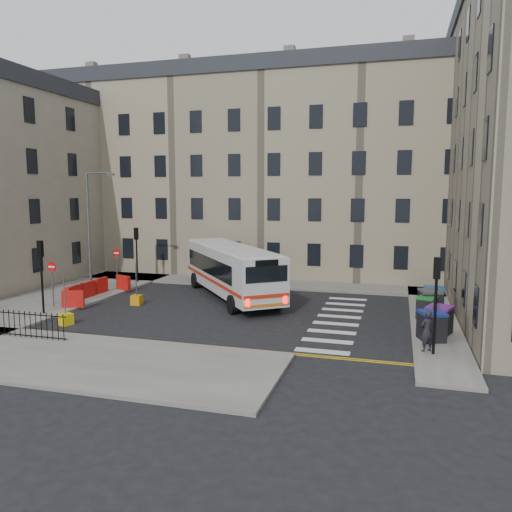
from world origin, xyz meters
The scene contains 22 objects.
ground centered at (0.00, 0.00, 0.00)m, with size 120.00×120.00×0.00m, color black.
pavement_north centered at (-6.00, 8.60, 0.07)m, with size 36.00×3.20×0.15m, color slate.
pavement_east centered at (9.00, 4.00, 0.07)m, with size 2.40×26.00×0.15m, color slate.
pavement_west centered at (-14.00, 1.00, 0.07)m, with size 6.00×22.00×0.15m, color slate.
pavement_sw centered at (-7.00, -10.00, 0.07)m, with size 20.00×6.00×0.15m, color slate.
terrace_north centered at (-7.00, 15.50, 8.62)m, with size 38.30×10.80×17.20m.
traffic_light_east centered at (8.60, -5.50, 2.87)m, with size 0.28×0.22×4.10m.
traffic_light_nw centered at (-12.00, 6.50, 2.87)m, with size 0.28×0.22×4.10m.
traffic_light_sw centered at (-12.00, -4.00, 2.87)m, with size 0.28×0.22×4.10m.
streetlamp centered at (-13.00, 2.00, 4.34)m, with size 0.50×0.22×8.14m.
no_entry_north centered at (-12.50, 4.50, 2.08)m, with size 0.60×0.08×3.00m.
no_entry_south centered at (-12.50, -2.50, 2.08)m, with size 0.60×0.08×3.00m.
roadworks_barriers centered at (-11.84, 0.50, 0.65)m, with size 1.66×6.26×1.00m.
bus centered at (-3.48, 3.59, 1.92)m, with size 9.62×11.39×3.33m.
wheelie_bin_a centered at (8.63, -3.43, 0.82)m, with size 1.39×1.49×1.33m.
wheelie_bin_b centered at (9.05, -2.20, 0.83)m, with size 1.43×1.52×1.35m.
wheelie_bin_c centered at (8.63, 0.78, 0.74)m, with size 1.23×1.31×1.17m.
wheelie_bin_d centered at (8.83, 1.62, 0.85)m, with size 1.35×1.48×1.40m.
wheelie_bin_e centered at (9.09, 2.66, 0.84)m, with size 1.10×1.26×1.37m.
pedestrian centered at (8.33, -5.21, 1.04)m, with size 0.65×0.43×1.78m, color black.
bollard_yellow centered at (-8.37, -0.07, 0.30)m, with size 0.60×0.60×0.60m, color orange.
bollard_chevron centered at (-9.56, -5.32, 0.30)m, with size 0.60×0.60×0.60m, color #DBBB0C.
Camera 1 is at (7.03, -27.01, 6.89)m, focal length 35.00 mm.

